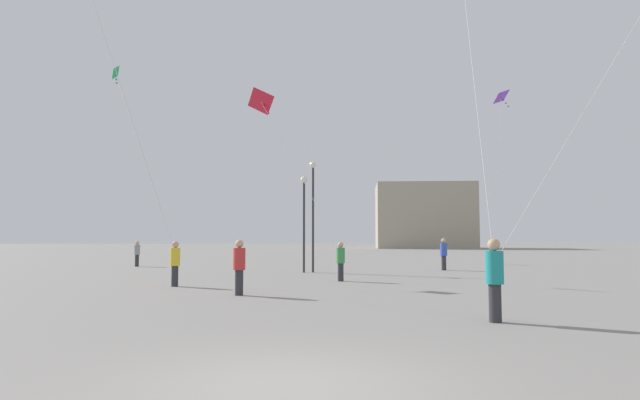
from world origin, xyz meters
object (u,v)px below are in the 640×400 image
Objects in this scene: person_in_red at (239,265)px; person_in_teal at (495,276)px; building_left_hall at (424,216)px; person_in_black at (493,252)px; kite_crimson_delta at (262,103)px; kite_violet_delta at (501,99)px; lamppost_west at (304,208)px; lamppost_east at (313,200)px; person_in_blue at (444,253)px; person_in_green at (341,260)px; person_in_yellow at (175,262)px; person_in_grey at (137,252)px; kite_emerald_delta at (117,79)px.

person_in_red is 8.65m from person_in_teal.
person_in_red is 80.75m from building_left_hall.
person_in_black is 0.20× the size of kite_crimson_delta.
lamppost_west is at bearing -159.49° from kite_violet_delta.
lamppost_east is at bearing -142.97° from person_in_red.
person_in_blue is 0.35× the size of lamppost_west.
building_left_hall is (9.91, 64.50, 4.55)m from person_in_blue.
lamppost_east is 1.16× the size of lamppost_west.
person_in_yellow is at bearing -13.38° from person_in_green.
person_in_teal is at bearing -75.08° from lamppost_east.
building_left_hall is (12.76, 83.77, 4.53)m from person_in_teal.
lamppost_west is at bearing -115.13° from person_in_teal.
person_in_grey is at bearing -104.39° from person_in_red.
person_in_teal is at bearing -98.66° from building_left_hall.
person_in_red is 14.77m from kite_emerald_delta.
lamppost_west reaches higher than person_in_teal.
person_in_red is 0.19× the size of kite_violet_delta.
lamppost_west is (4.57, 8.43, 2.51)m from person_in_yellow.
person_in_teal is (-2.85, -19.28, 0.02)m from person_in_blue.
person_in_black is at bearing 38.23° from kite_crimson_delta.
building_left_hall reaches higher than kite_crimson_delta.
person_in_grey is at bearing 113.25° from person_in_blue.
kite_emerald_delta is (-7.35, -0.05, 1.26)m from kite_crimson_delta.
person_in_black is 0.09× the size of building_left_hall.
person_in_green is at bearing -72.18° from lamppost_west.
building_left_hall is (28.94, 60.83, 4.65)m from person_in_grey.
person_in_black is 27.18m from person_in_teal.
kite_violet_delta is at bearing 20.51° from lamppost_west.
person_in_red is (9.53, -17.41, 0.08)m from person_in_grey.
kite_emerald_delta is (1.77, -8.50, 8.95)m from person_in_grey.
person_in_blue is 0.11× the size of building_left_hall.
building_left_hall is at bearing -138.06° from person_in_green.
kite_crimson_delta is 1.51× the size of lamppost_west.
kite_emerald_delta is (-4.75, 5.74, 8.91)m from person_in_yellow.
person_in_black is at bearing 27.81° from kite_emerald_delta.
person_in_yellow is 10.40m from lamppost_east.
kite_emerald_delta is at bearing 95.50° from person_in_black.
person_in_red reaches higher than person_in_grey.
person_in_blue is 16.72m from person_in_red.
kite_violet_delta reaches higher than kite_crimson_delta.
person_in_teal reaches higher than person_in_green.
lamppost_west is at bearing 53.23° from kite_crimson_delta.
person_in_green is (6.44, 2.63, -0.03)m from person_in_yellow.
person_in_red is at bearing -130.37° from kite_violet_delta.
kite_emerald_delta is 11.62m from lamppost_west.
kite_emerald_delta is (-22.07, -11.64, 8.99)m from person_in_black.
person_in_teal is 24.71m from kite_violet_delta.
person_in_green is at bearing 121.27° from person_in_black.
person_in_red is at bearing -103.93° from building_left_hall.
lamppost_east is (-17.36, -66.49, -1.62)m from building_left_hall.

